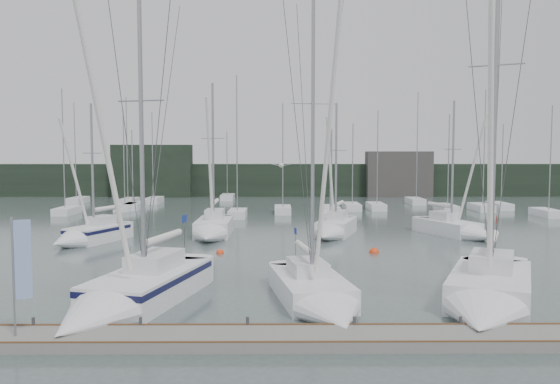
{
  "coord_description": "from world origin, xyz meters",
  "views": [
    {
      "loc": [
        -0.92,
        -24.04,
        6.84
      ],
      "look_at": [
        -0.72,
        5.0,
        4.73
      ],
      "focal_mm": 35.0,
      "sensor_mm": 36.0,
      "label": 1
    }
  ],
  "objects": [
    {
      "name": "seagull",
      "position": [
        -0.7,
        0.15,
        6.28
      ],
      "size": [
        1.04,
        0.5,
        0.21
      ],
      "rotation": [
        0.0,
        0.0,
        -0.25
      ],
      "color": "white",
      "rests_on": "ground"
    },
    {
      "name": "sailboat_mid_a",
      "position": [
        -15.18,
        16.54,
        0.61
      ],
      "size": [
        4.99,
        7.43,
        11.32
      ],
      "rotation": [
        0.0,
        0.0,
        -0.39
      ],
      "color": "silver",
      "rests_on": "ground"
    },
    {
      "name": "sailboat_near_right",
      "position": [
        8.09,
        -1.24,
        0.65
      ],
      "size": [
        7.22,
        10.4,
        18.08
      ],
      "rotation": [
        0.0,
        0.0,
        -0.43
      ],
      "color": "silver",
      "rests_on": "ground"
    },
    {
      "name": "ground",
      "position": [
        0.0,
        0.0,
        0.0
      ],
      "size": [
        160.0,
        160.0,
        0.0
      ],
      "primitive_type": "plane",
      "color": "#485855",
      "rests_on": "ground"
    },
    {
      "name": "mast_forest",
      "position": [
        0.16,
        41.09,
        0.49
      ],
      "size": [
        57.43,
        26.68,
        14.85
      ],
      "color": "silver",
      "rests_on": "ground"
    },
    {
      "name": "sailboat_near_left",
      "position": [
        -7.34,
        -0.96,
        0.66
      ],
      "size": [
        5.8,
        11.17,
        15.46
      ],
      "rotation": [
        0.0,
        0.0,
        -0.26
      ],
      "color": "silver",
      "rests_on": "ground"
    },
    {
      "name": "sailboat_mid_b",
      "position": [
        -6.08,
        19.34,
        0.63
      ],
      "size": [
        2.74,
        8.39,
        13.31
      ],
      "rotation": [
        0.0,
        0.0,
        0.0
      ],
      "color": "silver",
      "rests_on": "ground"
    },
    {
      "name": "buoy_c",
      "position": [
        -9.24,
        11.88,
        0.0
      ],
      "size": [
        0.58,
        0.58,
        0.58
      ],
      "primitive_type": "sphere",
      "color": "#F53E15",
      "rests_on": "ground"
    },
    {
      "name": "dock",
      "position": [
        0.0,
        -5.0,
        0.2
      ],
      "size": [
        24.0,
        2.0,
        0.4
      ],
      "primitive_type": "cube",
      "color": "slate",
      "rests_on": "ground"
    },
    {
      "name": "sailboat_mid_e",
      "position": [
        14.0,
        19.54,
        0.56
      ],
      "size": [
        5.47,
        8.27,
        11.84
      ],
      "rotation": [
        0.0,
        0.0,
        0.42
      ],
      "color": "silver",
      "rests_on": "ground"
    },
    {
      "name": "far_treeline",
      "position": [
        0.0,
        62.0,
        2.5
      ],
      "size": [
        90.0,
        4.0,
        5.0
      ],
      "primitive_type": "cube",
      "color": "black",
      "rests_on": "ground"
    },
    {
      "name": "far_building_right",
      "position": [
        18.0,
        60.0,
        3.5
      ],
      "size": [
        10.0,
        3.0,
        7.0
      ],
      "primitive_type": "cube",
      "color": "#403D3B",
      "rests_on": "ground"
    },
    {
      "name": "sailboat_near_center",
      "position": [
        0.99,
        -0.86,
        0.52
      ],
      "size": [
        4.39,
        9.34,
        15.37
      ],
      "rotation": [
        0.0,
        0.0,
        0.17
      ],
      "color": "silver",
      "rests_on": "ground"
    },
    {
      "name": "dock_banner",
      "position": [
        -9.91,
        -5.17,
        2.88
      ],
      "size": [
        0.6,
        0.28,
        4.2
      ],
      "rotation": [
        0.0,
        0.0,
        0.39
      ],
      "color": "#93959A",
      "rests_on": "dock"
    },
    {
      "name": "far_building_left",
      "position": [
        -20.0,
        60.0,
        4.0
      ],
      "size": [
        12.0,
        3.0,
        8.0
      ],
      "primitive_type": "cube",
      "color": "black",
      "rests_on": "ground"
    },
    {
      "name": "buoy_b",
      "position": [
        5.77,
        12.78,
        0.0
      ],
      "size": [
        0.69,
        0.69,
        0.69
      ],
      "primitive_type": "sphere",
      "color": "#F53E15",
      "rests_on": "ground"
    },
    {
      "name": "sailboat_mid_c",
      "position": [
        3.68,
        19.82,
        0.59
      ],
      "size": [
        4.74,
        8.06,
        11.62
      ],
      "rotation": [
        0.0,
        0.0,
        -0.32
      ],
      "color": "silver",
      "rests_on": "ground"
    },
    {
      "name": "buoy_a",
      "position": [
        -4.75,
        12.66,
        0.0
      ],
      "size": [
        0.54,
        0.54,
        0.54
      ],
      "primitive_type": "sphere",
      "color": "#F53E15",
      "rests_on": "ground"
    }
  ]
}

